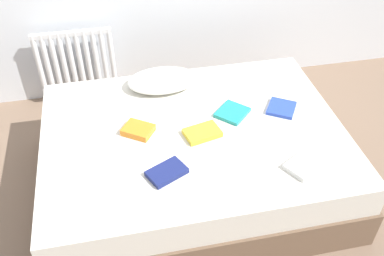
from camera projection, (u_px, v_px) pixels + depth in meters
The scene contains 10 objects.
ground_plane at pixel (193, 183), 3.17m from camera, with size 8.00×8.00×0.00m, color #7F6651.
bed at pixel (193, 158), 3.01m from camera, with size 2.00×1.50×0.50m.
radiator at pixel (76, 61), 3.69m from camera, with size 0.65×0.04×0.55m.
pillow at pixel (162, 80), 3.20m from camera, with size 0.51×0.33×0.11m, color white.
textbook_blue at pixel (281, 108), 3.01m from camera, with size 0.18×0.19×0.03m, color #2847B7.
textbook_white at pixel (303, 166), 2.58m from camera, with size 0.19×0.16×0.03m, color white.
textbook_yellow at pixel (202, 133), 2.80m from camera, with size 0.23×0.15×0.04m, color yellow.
textbook_orange at pixel (138, 130), 2.82m from camera, with size 0.19×0.15×0.04m, color orange.
textbook_navy at pixel (167, 172), 2.54m from camera, with size 0.22×0.14×0.03m, color navy.
textbook_teal at pixel (232, 113), 2.97m from camera, with size 0.20×0.18×0.02m, color teal.
Camera 1 is at (-0.45, -2.11, 2.35)m, focal length 40.82 mm.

